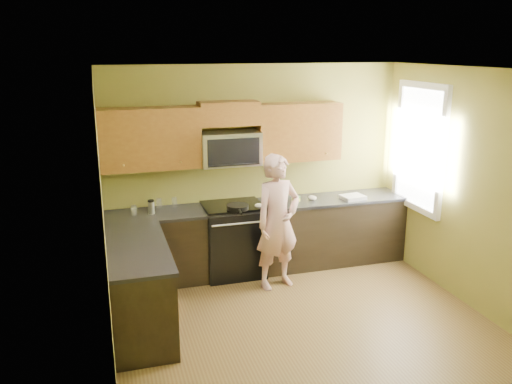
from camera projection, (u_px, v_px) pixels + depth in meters
name	position (u px, v px, depth m)	size (l,w,h in m)	color
floor	(309.00, 330.00, 5.65)	(4.00, 4.00, 0.00)	brown
ceiling	(317.00, 70.00, 4.93)	(4.00, 4.00, 0.00)	white
wall_back	(255.00, 167.00, 7.14)	(4.00, 4.00, 0.00)	olive
wall_front	(432.00, 296.00, 3.44)	(4.00, 4.00, 0.00)	olive
wall_left	(104.00, 228.00, 4.74)	(4.00, 4.00, 0.00)	olive
wall_right	(482.00, 194.00, 5.84)	(4.00, 4.00, 0.00)	olive
cabinet_back_run	(262.00, 238.00, 7.10)	(4.00, 0.60, 0.88)	black
cabinet_left_run	(139.00, 289.00, 5.61)	(0.60, 1.60, 0.88)	black
countertop_back	(262.00, 205.00, 6.97)	(4.00, 0.62, 0.04)	black
countertop_left	(137.00, 248.00, 5.49)	(0.62, 1.60, 0.04)	black
stove	(233.00, 239.00, 6.96)	(0.76, 0.65, 0.95)	black
microwave	(230.00, 165.00, 6.82)	(0.76, 0.40, 0.42)	silver
upper_cab_left	(151.00, 169.00, 6.57)	(1.22, 0.33, 0.75)	brown
upper_cab_right	(298.00, 160.00, 7.11)	(1.12, 0.33, 0.75)	brown
upper_cab_over_mw	(229.00, 113.00, 6.68)	(0.76, 0.33, 0.30)	brown
window	(420.00, 148.00, 6.87)	(0.06, 1.06, 1.66)	white
woman	(278.00, 222.00, 6.50)	(0.61, 0.40, 1.68)	#D5736A
frying_pan	(238.00, 209.00, 6.63)	(0.28, 0.48, 0.06)	black
butter_tub	(296.00, 201.00, 7.10)	(0.12, 0.12, 0.08)	#D8E13B
toast_slice	(281.00, 203.00, 6.97)	(0.11, 0.11, 0.01)	#B27F47
napkin_a	(259.00, 206.00, 6.78)	(0.11, 0.12, 0.06)	silver
napkin_b	(312.00, 198.00, 7.11)	(0.12, 0.13, 0.07)	silver
dish_towel	(353.00, 197.00, 7.18)	(0.30, 0.24, 0.05)	silver
travel_mug	(152.00, 214.00, 6.56)	(0.08, 0.08, 0.17)	silver
glass_a	(134.00, 210.00, 6.49)	(0.07, 0.07, 0.12)	silver
glass_b	(174.00, 202.00, 6.84)	(0.07, 0.07, 0.12)	silver
glass_c	(159.00, 203.00, 6.79)	(0.07, 0.07, 0.12)	silver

